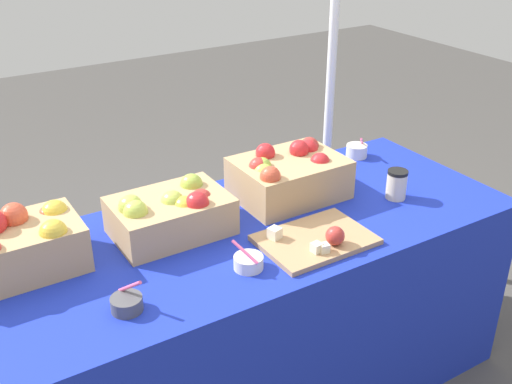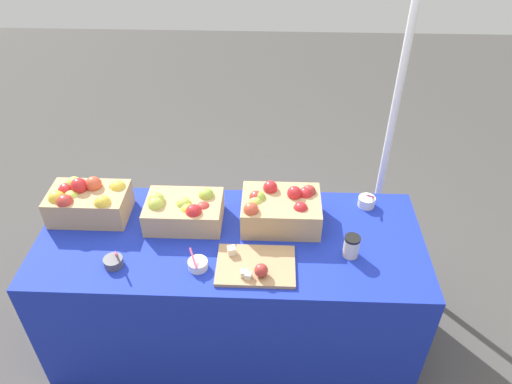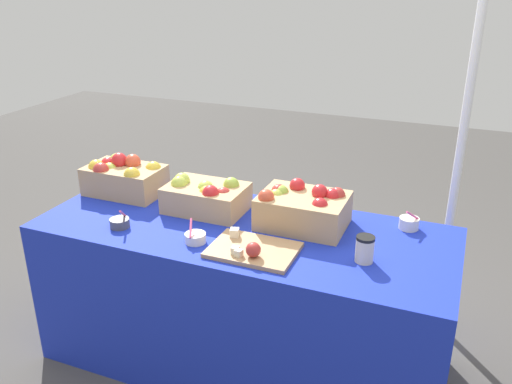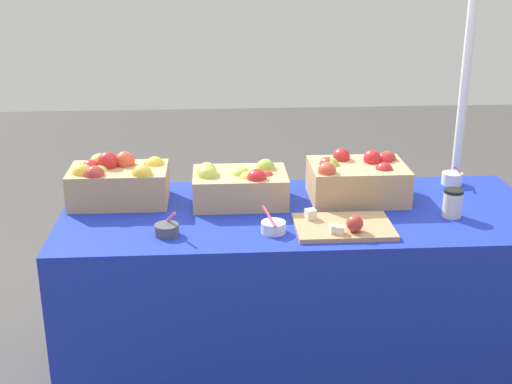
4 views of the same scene
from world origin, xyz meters
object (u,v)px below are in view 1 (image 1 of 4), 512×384
at_px(apple_crate_right, 288,175).
at_px(sample_bowl_mid, 127,303).
at_px(apple_crate_left, 13,244).
at_px(cutting_board_front, 317,239).
at_px(sample_bowl_far, 357,151).
at_px(apple_crate_middle, 171,213).
at_px(coffee_cup, 397,184).
at_px(sample_bowl_near, 248,262).
at_px(tent_pole, 333,47).

height_order(apple_crate_right, sample_bowl_mid, apple_crate_right).
height_order(apple_crate_left, apple_crate_right, apple_crate_left).
bearing_deg(cutting_board_front, sample_bowl_mid, -179.47).
bearing_deg(apple_crate_left, sample_bowl_far, 5.16).
relative_size(apple_crate_middle, coffee_cup, 3.41).
distance_m(sample_bowl_near, sample_bowl_mid, 0.39).
bearing_deg(cutting_board_front, apple_crate_middle, 140.24).
bearing_deg(apple_crate_right, tent_pole, 41.72).
bearing_deg(sample_bowl_near, tent_pole, 41.73).
bearing_deg(apple_crate_middle, coffee_cup, -14.07).
height_order(sample_bowl_near, coffee_cup, coffee_cup).
height_order(cutting_board_front, sample_bowl_mid, sample_bowl_mid).
height_order(cutting_board_front, sample_bowl_far, sample_bowl_far).
distance_m(apple_crate_right, sample_bowl_far, 0.48).
relative_size(apple_crate_left, coffee_cup, 3.54).
relative_size(apple_crate_left, cutting_board_front, 1.09).
bearing_deg(apple_crate_right, apple_crate_middle, -177.63).
xyz_separation_m(apple_crate_right, coffee_cup, (0.33, -0.22, -0.03)).
relative_size(apple_crate_right, sample_bowl_near, 3.95).
relative_size(sample_bowl_near, sample_bowl_far, 0.99).
xyz_separation_m(sample_bowl_mid, tent_pole, (1.39, 0.89, 0.34)).
height_order(apple_crate_left, sample_bowl_near, apple_crate_left).
height_order(apple_crate_right, coffee_cup, apple_crate_right).
bearing_deg(apple_crate_middle, tent_pole, 27.52).
bearing_deg(sample_bowl_near, sample_bowl_far, 30.15).
bearing_deg(apple_crate_middle, sample_bowl_far, 10.19).
relative_size(apple_crate_right, sample_bowl_far, 3.91).
xyz_separation_m(apple_crate_right, sample_bowl_far, (0.46, 0.15, -0.06)).
distance_m(sample_bowl_near, tent_pole, 1.38).
distance_m(apple_crate_middle, sample_bowl_near, 0.34).
height_order(apple_crate_right, sample_bowl_far, apple_crate_right).
bearing_deg(cutting_board_front, sample_bowl_far, 39.94).
relative_size(apple_crate_left, apple_crate_right, 1.01).
height_order(sample_bowl_near, tent_pole, tent_pole).
bearing_deg(tent_pole, coffee_cup, -110.54).
bearing_deg(apple_crate_left, coffee_cup, -10.57).
relative_size(apple_crate_right, coffee_cup, 3.51).
height_order(apple_crate_right, tent_pole, tent_pole).
relative_size(coffee_cup, tent_pole, 0.05).
bearing_deg(coffee_cup, sample_bowl_near, -171.08).
bearing_deg(coffee_cup, apple_crate_right, 145.96).
xyz_separation_m(sample_bowl_mid, sample_bowl_far, (1.22, 0.48, 0.01)).
bearing_deg(sample_bowl_far, tent_pole, 67.83).
bearing_deg(sample_bowl_mid, apple_crate_left, 120.72).
distance_m(apple_crate_right, cutting_board_front, 0.35).
xyz_separation_m(apple_crate_right, sample_bowl_mid, (-0.76, -0.33, -0.06)).
relative_size(apple_crate_middle, tent_pole, 0.17).
bearing_deg(apple_crate_right, coffee_cup, -34.04).
xyz_separation_m(sample_bowl_near, tent_pole, (1.00, 0.89, 0.34)).
bearing_deg(sample_bowl_far, sample_bowl_mid, -158.43).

